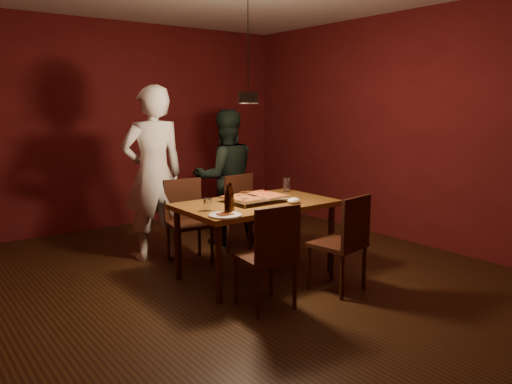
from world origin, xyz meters
TOP-DOWN VIEW (x-y plane):
  - room_shell at (0.00, 0.00)m, footprint 6.00×6.00m
  - dining_table at (0.20, 0.15)m, footprint 1.50×0.90m
  - chair_far_left at (-0.11, 0.98)m, footprint 0.48×0.48m
  - chair_far_right at (0.59, 0.88)m, footprint 0.47×0.47m
  - chair_near_left at (-0.21, -0.59)m, footprint 0.46×0.46m
  - chair_near_right at (0.59, -0.67)m, footprint 0.48×0.48m
  - pizza_tray at (0.19, 0.18)m, footprint 0.58×0.48m
  - pizza_meat at (0.05, 0.17)m, footprint 0.27×0.40m
  - pizza_cheese at (0.34, 0.18)m, footprint 0.29×0.44m
  - spatula at (0.20, 0.20)m, footprint 0.14×0.25m
  - beer_bottle_a at (-0.34, -0.17)m, footprint 0.07×0.07m
  - beer_bottle_b at (-0.26, -0.09)m, footprint 0.07×0.07m
  - water_glass_left at (-0.38, 0.10)m, footprint 0.07×0.07m
  - water_glass_right at (0.83, 0.44)m, footprint 0.07×0.07m
  - plate_slice at (-0.38, -0.19)m, footprint 0.28×0.28m
  - napkin at (0.45, -0.12)m, footprint 0.13×0.10m
  - diner_white at (-0.34, 1.30)m, footprint 0.73×0.51m
  - diner_dark at (0.64, 1.36)m, footprint 0.93×0.81m
  - pendant_lamp at (0.00, 0.00)m, footprint 0.18×0.18m

SIDE VIEW (x-z plane):
  - chair_far_left at x=-0.11m, z-range 0.29..0.78m
  - chair_far_right at x=0.59m, z-range 0.29..0.78m
  - chair_near_left at x=-0.21m, z-range 0.29..0.78m
  - chair_near_right at x=0.59m, z-range 0.29..0.78m
  - dining_table at x=0.20m, z-range 0.30..1.05m
  - plate_slice at x=-0.38m, z-range 0.75..0.77m
  - pizza_tray at x=0.19m, z-range 0.75..0.80m
  - napkin at x=0.45m, z-range 0.75..0.81m
  - water_glass_left at x=-0.38m, z-range 0.75..0.86m
  - pizza_meat at x=0.05m, z-range 0.80..0.82m
  - pizza_cheese at x=0.34m, z-range 0.80..0.82m
  - spatula at x=0.20m, z-range 0.79..0.83m
  - diner_dark at x=0.64m, z-range 0.00..1.63m
  - water_glass_right at x=0.83m, z-range 0.75..0.90m
  - beer_bottle_a at x=-0.34m, z-range 0.75..1.01m
  - beer_bottle_b at x=-0.26m, z-range 0.75..1.01m
  - diner_white at x=-0.34m, z-range 0.00..1.89m
  - room_shell at x=0.00m, z-range -1.60..4.40m
  - pendant_lamp at x=0.00m, z-range 1.21..2.31m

